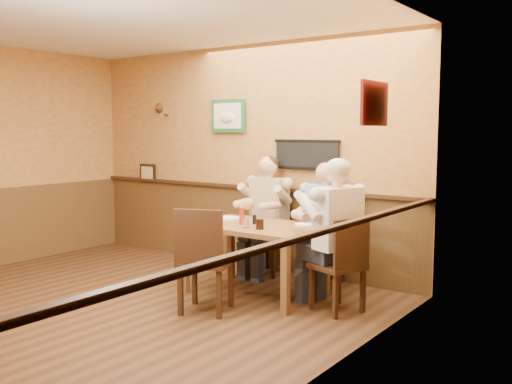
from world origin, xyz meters
TOP-DOWN VIEW (x-y plane):
  - room at (0.14, 0.17)m, footprint 5.02×5.03m
  - dining_table at (0.93, 1.50)m, footprint 1.40×0.90m
  - chair_back_left at (0.57, 2.29)m, footprint 0.42×0.42m
  - chair_back_right at (1.34, 2.29)m, footprint 0.46×0.46m
  - chair_right_end at (1.91, 1.49)m, footprint 0.55×0.55m
  - chair_near_side at (0.90, 0.75)m, footprint 0.61×0.61m
  - diner_tan_shirt at (0.57, 2.29)m, footprint 0.60×0.60m
  - diner_blue_polo at (1.34, 2.29)m, footprint 0.65×0.65m
  - diner_white_elder at (1.91, 1.49)m, footprint 0.78×0.78m
  - water_glass_left at (0.45, 1.21)m, footprint 0.10×0.10m
  - water_glass_mid at (0.98, 1.28)m, footprint 0.08×0.08m
  - cola_tumbler at (1.15, 1.28)m, footprint 0.10×0.10m
  - hot_sauce_bottle at (0.82, 1.41)m, footprint 0.06×0.06m
  - salt_shaker at (0.89, 1.44)m, footprint 0.04×0.04m
  - pepper_shaker at (0.92, 1.50)m, footprint 0.05×0.05m
  - plate_far_left at (0.47, 1.63)m, footprint 0.33×0.33m
  - plate_far_right at (1.39, 1.76)m, footprint 0.29×0.29m

SIDE VIEW (x-z plane):
  - chair_back_right at x=1.34m, z-range 0.00..0.87m
  - chair_back_left at x=0.57m, z-range 0.00..0.90m
  - chair_right_end at x=1.91m, z-range 0.00..0.93m
  - chair_near_side at x=0.90m, z-range 0.00..1.02m
  - diner_blue_polo at x=1.34m, z-range 0.00..1.24m
  - diner_tan_shirt at x=0.57m, z-range 0.00..1.29m
  - dining_table at x=0.93m, z-range 0.28..1.03m
  - diner_white_elder at x=1.91m, z-range 0.00..1.32m
  - plate_far_right at x=1.39m, z-range 0.75..0.76m
  - plate_far_left at x=0.47m, z-range 0.75..0.77m
  - salt_shaker at x=0.89m, z-range 0.75..0.83m
  - pepper_shaker at x=0.92m, z-range 0.75..0.85m
  - water_glass_mid at x=0.98m, z-range 0.75..0.86m
  - cola_tumbler at x=1.15m, z-range 0.75..0.86m
  - water_glass_left at x=0.45m, z-range 0.75..0.89m
  - hot_sauce_bottle at x=0.82m, z-range 0.75..0.95m
  - room at x=0.14m, z-range 0.28..3.09m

